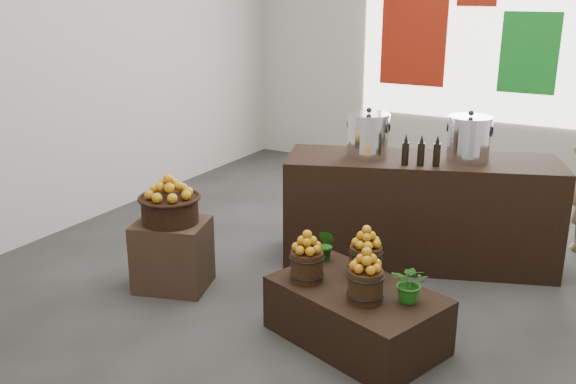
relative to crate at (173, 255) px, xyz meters
The scene contains 21 objects.
ground 1.60m from the crate, 46.41° to the left, with size 7.00×7.00×0.00m, color #3C3C3A.
back_wall 5.06m from the crate, 76.84° to the left, with size 6.00×0.04×4.00m, color #B3AEA5.
back_opening 5.11m from the crate, 73.31° to the left, with size 3.20×0.02×2.40m, color white.
deco_red_left 4.90m from the crate, 84.00° to the left, with size 0.90×0.04×1.40m, color maroon.
deco_green_right 5.21m from the crate, 66.70° to the left, with size 0.70×0.04×1.00m, color #137E21.
crate is the anchor object (origin of this frame).
wicker_basket 0.41m from the crate, ahead, with size 0.48×0.48×0.22m, color black.
apples_in_basket 0.61m from the crate, ahead, with size 0.37×0.37×0.20m, color #AC1505, non-canonical shape.
display_table 1.73m from the crate, ahead, with size 1.21×0.75×0.42m, color black.
apple_bucket_front_left 1.37m from the crate, ahead, with size 0.24×0.24×0.22m, color #35220E.
apples_in_bucket_front_left 1.42m from the crate, ahead, with size 0.18×0.18×0.16m, color #AC1505, non-canonical shape.
apple_bucket_front_right 1.87m from the crate, ahead, with size 0.24×0.24×0.22m, color #35220E.
apples_in_bucket_front_right 1.91m from the crate, ahead, with size 0.18×0.18×0.16m, color #AC1505, non-canonical shape.
apple_bucket_rear 1.71m from the crate, ahead, with size 0.24×0.24×0.22m, color #35220E.
apples_in_bucket_rear 1.75m from the crate, ahead, with size 0.18×0.18×0.16m, color #AC1505, non-canonical shape.
herb_garnish_right 2.14m from the crate, ahead, with size 0.25×0.22×0.28m, color #1A5C13.
herb_garnish_left 1.37m from the crate, 11.92° to the left, with size 0.14×0.12×0.26m, color #1A5C13.
counter 2.29m from the crate, 43.42° to the left, with size 2.44×0.78×1.00m, color black.
stock_pot_left 2.03m from the crate, 49.57° to the left, with size 0.38×0.38×0.38m, color silver.
stock_pot_center 2.79m from the crate, 40.12° to the left, with size 0.38×0.38×0.38m, color silver.
oil_cruets 2.35m from the crate, 37.54° to the left, with size 0.27×0.07×0.28m, color black, non-canonical shape.
Camera 1 is at (2.25, -5.07, 2.47)m, focal length 40.00 mm.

